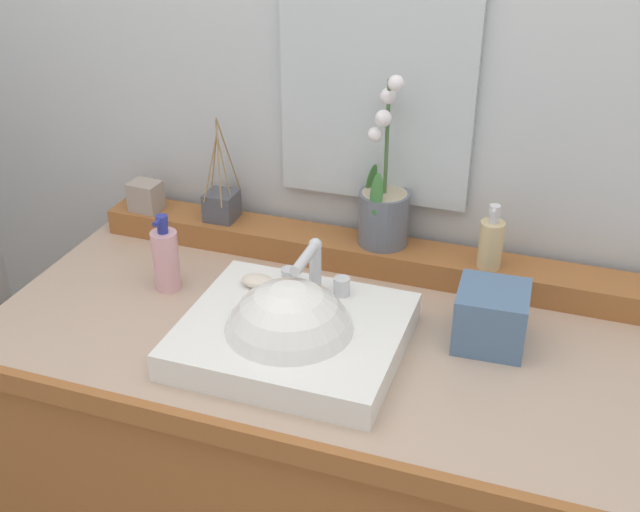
% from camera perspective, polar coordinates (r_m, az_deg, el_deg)
% --- Properties ---
extents(wall_back, '(2.98, 0.20, 2.74)m').
position_cam_1_polar(wall_back, '(1.75, 5.83, 15.59)').
color(wall_back, silver).
rests_on(wall_back, ground).
extents(vanity_cabinet, '(1.34, 0.66, 0.90)m').
position_cam_1_polar(vanity_cabinet, '(1.85, 0.93, -16.76)').
color(vanity_cabinet, '#9B5C2D').
rests_on(vanity_cabinet, ground).
extents(back_ledge, '(1.27, 0.11, 0.06)m').
position_cam_1_polar(back_ledge, '(1.75, 3.73, 0.09)').
color(back_ledge, '#9B5C2D').
rests_on(back_ledge, vanity_cabinet).
extents(sink_basin, '(0.40, 0.36, 0.28)m').
position_cam_1_polar(sink_basin, '(1.49, -2.08, -6.08)').
color(sink_basin, white).
rests_on(sink_basin, vanity_cabinet).
extents(soap_bar, '(0.07, 0.04, 0.02)m').
position_cam_1_polar(soap_bar, '(1.58, -4.45, -1.80)').
color(soap_bar, beige).
rests_on(soap_bar, sink_basin).
extents(potted_plant, '(0.11, 0.11, 0.38)m').
position_cam_1_polar(potted_plant, '(1.71, 4.57, 3.53)').
color(potted_plant, slate).
rests_on(potted_plant, back_ledge).
extents(soap_dispenser, '(0.05, 0.05, 0.14)m').
position_cam_1_polar(soap_dispenser, '(1.66, 12.11, 0.95)').
color(soap_dispenser, '#D4BB85').
rests_on(soap_dispenser, back_ledge).
extents(reed_diffuser, '(0.07, 0.11, 0.24)m').
position_cam_1_polar(reed_diffuser, '(1.84, -7.05, 3.69)').
color(reed_diffuser, '#484B54').
rests_on(reed_diffuser, back_ledge).
extents(trinket_box, '(0.07, 0.06, 0.07)m').
position_cam_1_polar(trinket_box, '(1.91, -12.34, 4.18)').
color(trinket_box, gray).
rests_on(trinket_box, back_ledge).
extents(lotion_bottle, '(0.06, 0.06, 0.17)m').
position_cam_1_polar(lotion_bottle, '(1.68, -10.95, -0.17)').
color(lotion_bottle, '#D9A1AA').
rests_on(lotion_bottle, vanity_cabinet).
extents(tissue_box, '(0.14, 0.14, 0.11)m').
position_cam_1_polar(tissue_box, '(1.52, 12.13, -4.25)').
color(tissue_box, slate).
rests_on(tissue_box, vanity_cabinet).
extents(mirror, '(0.41, 0.02, 0.50)m').
position_cam_1_polar(mirror, '(1.67, 4.04, 12.04)').
color(mirror, silver).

